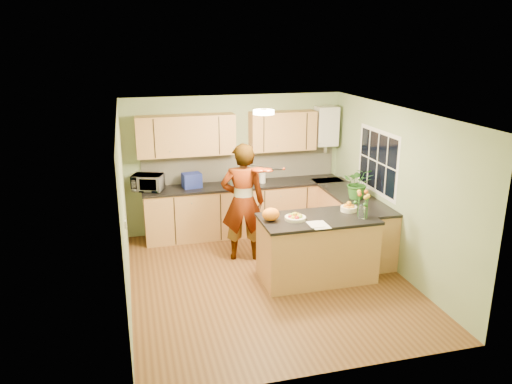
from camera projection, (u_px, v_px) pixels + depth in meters
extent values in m
plane|color=brown|center=(268.00, 280.00, 7.45)|extent=(4.50, 4.50, 0.00)
cube|color=white|center=(270.00, 112.00, 6.72)|extent=(4.00, 4.50, 0.02)
cube|color=#8BA173|center=(235.00, 164.00, 9.16)|extent=(4.00, 0.02, 2.50)
cube|color=#8BA173|center=(331.00, 267.00, 5.00)|extent=(4.00, 0.02, 2.50)
cube|color=#8BA173|center=(124.00, 212.00, 6.60)|extent=(0.02, 4.50, 2.50)
cube|color=#8BA173|center=(395.00, 190.00, 7.57)|extent=(0.02, 4.50, 2.50)
cube|color=#BA794A|center=(245.00, 209.00, 9.15)|extent=(3.60, 0.60, 0.90)
cube|color=black|center=(244.00, 185.00, 9.00)|extent=(3.64, 0.62, 0.04)
cube|color=#BA794A|center=(350.00, 222.00, 8.51)|extent=(0.60, 2.20, 0.90)
cube|color=black|center=(351.00, 196.00, 8.37)|extent=(0.62, 2.24, 0.04)
cube|color=beige|center=(241.00, 166.00, 9.19)|extent=(3.60, 0.02, 0.52)
cube|color=#BA794A|center=(186.00, 135.00, 8.61)|extent=(1.70, 0.34, 0.70)
cube|color=#BA794A|center=(283.00, 131.00, 9.04)|extent=(1.20, 0.34, 0.70)
cube|color=white|center=(326.00, 126.00, 9.23)|extent=(0.40, 0.30, 0.72)
cylinder|color=silver|center=(325.00, 147.00, 9.35)|extent=(0.06, 0.06, 0.20)
cube|color=white|center=(378.00, 162.00, 8.03)|extent=(0.01, 1.30, 1.05)
cube|color=black|center=(377.00, 162.00, 8.03)|extent=(0.01, 1.18, 0.92)
cube|color=white|center=(125.00, 224.00, 6.03)|extent=(0.02, 0.09, 0.09)
cylinder|color=#FFEABF|center=(264.00, 112.00, 7.00)|extent=(0.30, 0.30, 0.06)
cylinder|color=white|center=(264.00, 110.00, 7.00)|extent=(0.10, 0.10, 0.02)
cube|color=#BA794A|center=(317.00, 249.00, 7.38)|extent=(1.64, 0.82, 0.92)
cube|color=black|center=(318.00, 219.00, 7.24)|extent=(1.68, 0.86, 0.04)
cylinder|color=#FAEEC8|center=(295.00, 218.00, 7.14)|extent=(0.30, 0.30, 0.05)
cylinder|color=#FAEEC8|center=(349.00, 209.00, 7.49)|extent=(0.24, 0.24, 0.07)
cylinder|color=silver|center=(362.00, 211.00, 7.18)|extent=(0.10, 0.10, 0.20)
ellipsoid|color=orange|center=(271.00, 214.00, 7.08)|extent=(0.29, 0.26, 0.19)
cube|color=white|center=(319.00, 225.00, 6.93)|extent=(0.24, 0.32, 0.01)
imported|color=#ECA890|center=(243.00, 202.00, 7.93)|extent=(0.78, 0.59, 1.92)
imported|color=white|center=(148.00, 183.00, 8.57)|extent=(0.60, 0.50, 0.28)
cube|color=#212F98|center=(192.00, 180.00, 8.75)|extent=(0.35, 0.28, 0.26)
cylinder|color=silver|center=(232.00, 178.00, 8.92)|extent=(0.17, 0.17, 0.23)
sphere|color=black|center=(232.00, 170.00, 8.87)|extent=(0.09, 0.09, 0.09)
cylinder|color=#FAEEC8|center=(250.00, 178.00, 9.03)|extent=(0.11, 0.11, 0.17)
cylinder|color=white|center=(263.00, 178.00, 9.04)|extent=(0.13, 0.13, 0.17)
imported|color=#2E6A23|center=(358.00, 183.00, 8.11)|extent=(0.60, 0.57, 0.53)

